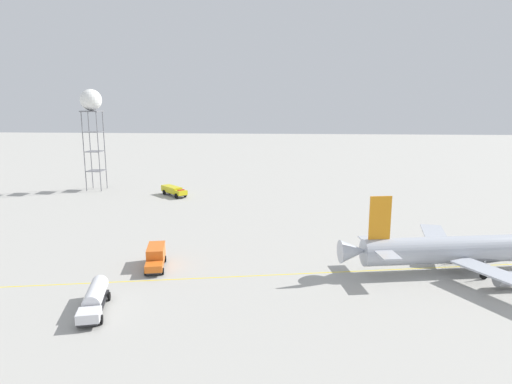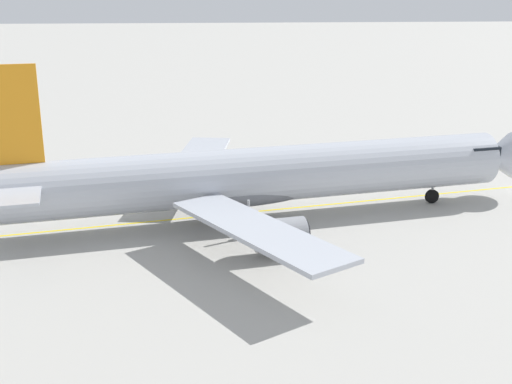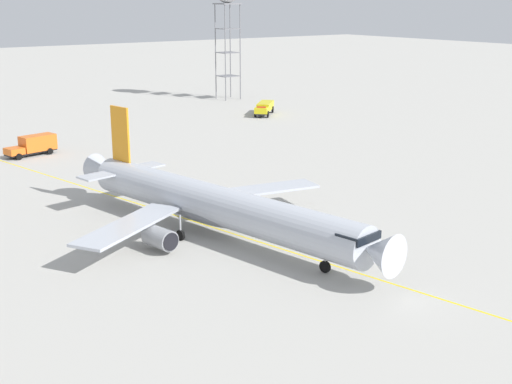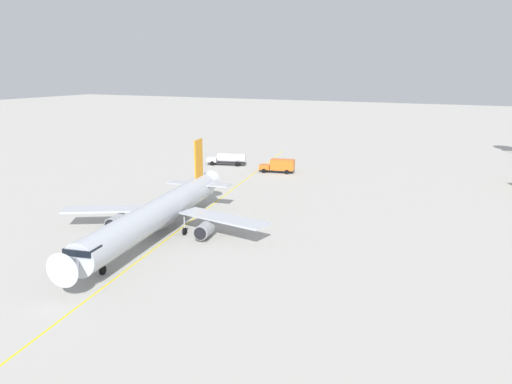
{
  "view_description": "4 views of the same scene",
  "coord_description": "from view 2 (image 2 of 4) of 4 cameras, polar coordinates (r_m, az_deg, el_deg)",
  "views": [
    {
      "loc": [
        -26.04,
        -66.49,
        24.9
      ],
      "look_at": [
        -32.7,
        23.14,
        6.93
      ],
      "focal_mm": 31.44,
      "sensor_mm": 36.0,
      "label": 1
    },
    {
      "loc": [
        -1.41,
        -45.21,
        16.23
      ],
      "look_at": [
        2.65,
        -2.88,
        3.02
      ],
      "focal_mm": 45.8,
      "sensor_mm": 36.0,
      "label": 2
    },
    {
      "loc": [
        61.24,
        -36.8,
        23.78
      ],
      "look_at": [
        4.75,
        3.9,
        4.49
      ],
      "focal_mm": 49.17,
      "sensor_mm": 36.0,
      "label": 3
    },
    {
      "loc": [
        59.12,
        42.56,
        23.48
      ],
      "look_at": [
        -11.27,
        8.69,
        4.31
      ],
      "focal_mm": 35.57,
      "sensor_mm": 36.0,
      "label": 4
    }
  ],
  "objects": [
    {
      "name": "ground_plane",
      "position": [
        48.05,
        -3.47,
        -2.51
      ],
      "size": [
        600.0,
        600.0,
        0.0
      ],
      "primitive_type": "plane",
      "color": "#ADAAA3"
    },
    {
      "name": "airliner_main",
      "position": [
        47.2,
        -0.13,
        1.27
      ],
      "size": [
        43.37,
        31.96,
        11.8
      ],
      "rotation": [
        0.0,
        0.0,
        0.18
      ],
      "color": "#B2B7C1",
      "rests_on": "ground_plane"
    },
    {
      "name": "taxiway_centreline",
      "position": [
        49.31,
        -2.79,
        -1.97
      ],
      "size": [
        152.25,
        29.77,
        0.01
      ],
      "rotation": [
        0.0,
        0.0,
        0.19
      ],
      "color": "yellow",
      "rests_on": "ground_plane"
    }
  ]
}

